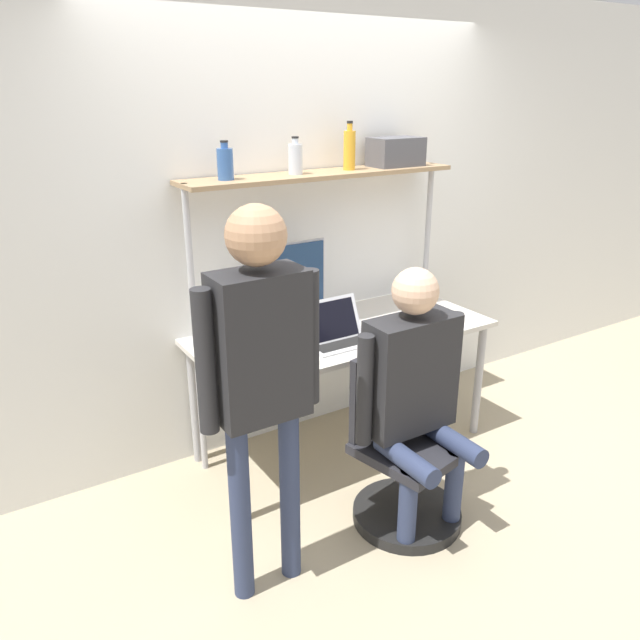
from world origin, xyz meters
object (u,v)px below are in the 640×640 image
cell_phone (382,333)px  bottle_amber (349,149)px  bottle_blue (225,163)px  office_chair (403,471)px  bottle_clear (295,158)px  monitor (289,282)px  laptop (335,331)px  person_seated (415,382)px  storage_box (396,152)px  person_standing (260,360)px

cell_phone → bottle_amber: size_ratio=0.55×
bottle_blue → office_chair: bearing=-64.0°
office_chair → bottle_clear: size_ratio=4.46×
monitor → bottle_amber: size_ratio=1.88×
cell_phone → bottle_amber: (0.02, 0.39, 1.00)m
laptop → bottle_blue: 1.07m
person_seated → cell_phone: bearing=65.9°
monitor → cell_phone: 0.61m
bottle_blue → cell_phone: bearing=-27.6°
cell_phone → storage_box: (0.37, 0.39, 0.96)m
laptop → bottle_amber: 1.05m
monitor → person_seated: bearing=-83.0°
office_chair → bottle_amber: bearing=72.3°
laptop → office_chair: (0.02, -0.61, -0.57)m
bottle_amber → cell_phone: bearing=-93.5°
cell_phone → person_standing: person_standing is taller
monitor → storage_box: 1.03m
laptop → cell_phone: laptop is taller
laptop → person_seated: bearing=-87.6°
monitor → cell_phone: size_ratio=3.40×
bottle_clear → storage_box: bottle_clear is taller
person_seated → bottle_blue: 1.46m
monitor → cell_phone: bearing=-43.7°
office_chair → bottle_amber: bottle_amber is taller
person_seated → storage_box: (0.64, 1.00, 0.95)m
laptop → bottle_clear: bottle_clear is taller
monitor → office_chair: 1.24m
monitor → bottle_clear: 0.70m
monitor → person_seated: (0.12, -0.99, -0.26)m
monitor → storage_box: bearing=1.0°
monitor → bottle_amber: (0.42, 0.01, 0.72)m
bottle_blue → bottle_amber: (0.78, -0.00, 0.03)m
person_standing → cell_phone: bearing=29.5°
monitor → bottle_clear: bearing=12.7°
office_chair → bottle_blue: (-0.47, 0.96, 1.48)m
person_standing → bottle_amber: size_ratio=6.34×
laptop → cell_phone: (0.30, -0.04, -0.06)m
person_seated → bottle_clear: (-0.06, 1.00, 0.95)m
monitor → cell_phone: monitor is taller
office_chair → cell_phone: bearing=63.6°
bottle_clear → person_standing: bearing=-126.8°
office_chair → bottle_clear: bearing=93.1°
bottle_clear → bottle_amber: bottle_amber is taller
office_chair → person_standing: (-0.81, -0.05, 0.83)m
laptop → person_standing: (-0.79, -0.65, 0.26)m
cell_phone → person_seated: (-0.27, -0.61, 0.01)m
laptop → office_chair: laptop is taller
laptop → office_chair: bearing=-88.2°
person_standing → storage_box: (1.45, 1.01, 0.64)m
bottle_amber → bottle_clear: bearing=180.0°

